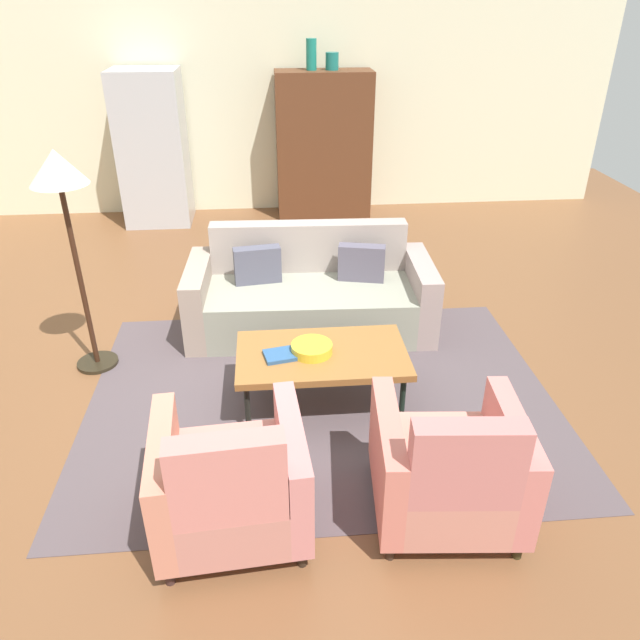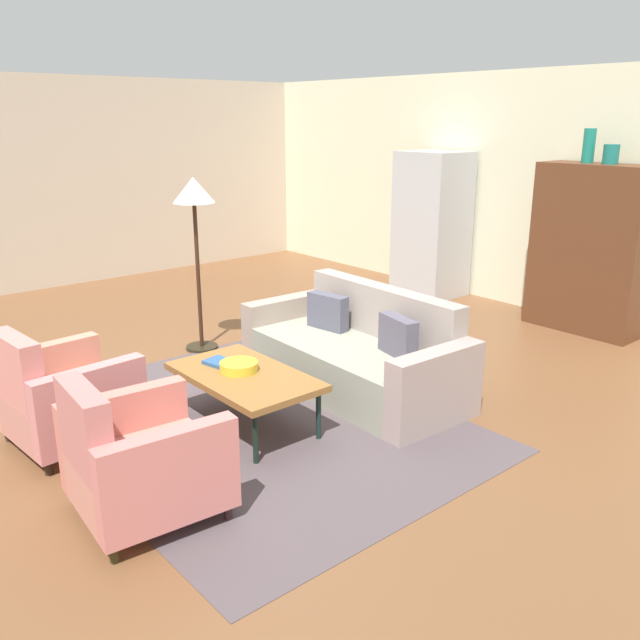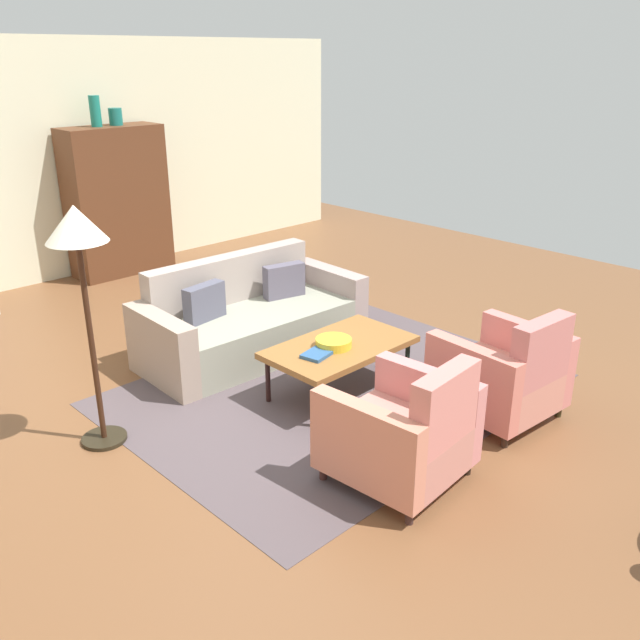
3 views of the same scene
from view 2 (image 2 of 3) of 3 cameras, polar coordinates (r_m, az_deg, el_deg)
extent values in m
plane|color=brown|center=(5.84, -6.68, -6.02)|extent=(11.52, 11.52, 0.00)
cube|color=beige|center=(8.51, 17.64, 10.34)|extent=(9.60, 0.12, 2.80)
cube|color=beige|center=(9.80, -23.17, 10.56)|extent=(0.12, 8.44, 2.80)
cube|color=#524649|center=(5.25, -5.86, -8.71)|extent=(3.40, 2.60, 0.01)
cube|color=gray|center=(5.77, 2.68, -3.96)|extent=(1.77, 0.97, 0.42)
cube|color=#9F9188|center=(5.93, 5.34, -1.19)|extent=(1.75, 0.25, 0.86)
cube|color=#A18C87|center=(5.10, 9.80, -5.89)|extent=(0.21, 0.91, 0.62)
cube|color=gray|center=(6.45, -2.89, -0.73)|extent=(0.21, 0.91, 0.62)
cube|color=#585363|center=(5.40, 6.66, -1.38)|extent=(0.42, 0.21, 0.32)
cube|color=#505060|center=(6.04, 0.65, 0.72)|extent=(0.41, 0.17, 0.32)
cylinder|color=black|center=(5.70, -7.07, -4.60)|extent=(0.04, 0.04, 0.38)
cylinder|color=black|center=(4.91, -0.13, -8.11)|extent=(0.04, 0.04, 0.38)
cylinder|color=black|center=(5.44, -12.01, -5.95)|extent=(0.04, 0.04, 0.38)
cylinder|color=black|center=(4.61, -5.53, -9.99)|extent=(0.04, 0.04, 0.38)
cube|color=#92602E|center=(5.06, -6.46, -4.81)|extent=(1.20, 0.70, 0.05)
cylinder|color=#3C1F1D|center=(5.67, -18.58, -7.05)|extent=(0.05, 0.05, 0.10)
cylinder|color=#2F2D1D|center=(5.11, -15.09, -9.42)|extent=(0.05, 0.05, 0.10)
cylinder|color=#392320|center=(5.44, -25.02, -8.83)|extent=(0.05, 0.05, 0.10)
cylinder|color=black|center=(4.86, -22.16, -11.59)|extent=(0.05, 0.05, 0.10)
cube|color=tan|center=(5.18, -20.44, -7.15)|extent=(0.62, 0.84, 0.30)
cube|color=tan|center=(4.98, -24.17, -5.57)|extent=(0.57, 0.18, 0.78)
cube|color=tan|center=(5.42, -22.11, -4.76)|extent=(0.18, 0.81, 0.56)
cube|color=tan|center=(4.84, -18.89, -7.01)|extent=(0.18, 0.81, 0.56)
cylinder|color=#312416|center=(4.65, -11.90, -11.96)|extent=(0.05, 0.05, 0.10)
cylinder|color=#351C21|center=(4.12, -7.85, -15.86)|extent=(0.05, 0.05, 0.10)
cylinder|color=#332218|center=(4.47, -20.10, -13.99)|extent=(0.05, 0.05, 0.10)
cylinder|color=#362D16|center=(3.91, -17.14, -18.51)|extent=(0.05, 0.05, 0.10)
cube|color=tan|center=(4.17, -14.46, -12.63)|extent=(0.62, 0.84, 0.30)
cube|color=#C3726E|center=(3.97, -19.20, -10.72)|extent=(0.57, 0.19, 0.78)
cube|color=#CF7466|center=(4.40, -16.25, -9.25)|extent=(0.19, 0.81, 0.56)
cube|color=#CD756F|center=(3.83, -12.66, -13.11)|extent=(0.19, 0.81, 0.56)
cylinder|color=gold|center=(5.10, -6.94, -3.95)|extent=(0.29, 0.29, 0.07)
cube|color=#2C5689|center=(5.26, -8.50, -3.60)|extent=(0.27, 0.22, 0.03)
cube|color=#59311C|center=(7.80, 22.05, 5.62)|extent=(1.20, 0.50, 1.80)
cube|color=#442713|center=(8.16, 21.05, 6.18)|extent=(0.56, 0.01, 1.51)
cube|color=#472C13|center=(7.89, 24.85, 5.41)|extent=(0.56, 0.01, 1.51)
cylinder|color=#197969|center=(7.75, 21.95, 13.62)|extent=(0.13, 0.13, 0.35)
cylinder|color=#1A6E65|center=(7.64, 23.57, 12.83)|extent=(0.16, 0.16, 0.20)
cube|color=#B7BABF|center=(8.88, 9.51, 8.04)|extent=(0.80, 0.70, 1.85)
cylinder|color=#99999E|center=(9.12, 11.30, 8.77)|extent=(0.02, 0.02, 0.70)
cylinder|color=black|center=(6.93, -10.02, -2.29)|extent=(0.32, 0.32, 0.03)
cylinder|color=#361E12|center=(6.73, -10.35, 3.68)|extent=(0.04, 0.04, 1.45)
cone|color=silver|center=(6.59, -10.74, 10.84)|extent=(0.40, 0.40, 0.24)
camera|label=1|loc=(4.38, -55.80, 15.04)|focal=33.77mm
camera|label=3|loc=(7.59, -48.79, 14.07)|focal=38.01mm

